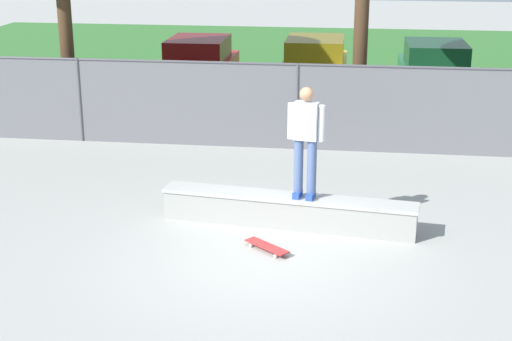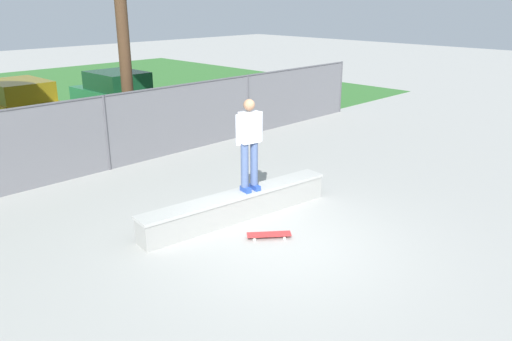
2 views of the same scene
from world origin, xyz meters
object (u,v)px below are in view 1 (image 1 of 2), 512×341
(concrete_ledge, at_px, (288,211))
(car_yellow, at_px, (314,67))
(car_red, at_px, (198,67))
(car_green, at_px, (435,73))
(skateboarder, at_px, (306,138))
(skateboard, at_px, (267,246))

(concrete_ledge, bearing_deg, car_yellow, 91.13)
(concrete_ledge, relative_size, car_red, 1.00)
(car_green, bearing_deg, car_yellow, 173.21)
(car_red, relative_size, car_green, 1.00)
(car_yellow, height_order, car_green, same)
(car_red, xyz_separation_m, car_green, (6.62, 0.06, 0.00))
(concrete_ledge, height_order, car_green, car_green)
(skateboarder, distance_m, car_green, 10.02)
(car_yellow, bearing_deg, car_red, -172.05)
(skateboarder, height_order, skateboard, skateboarder)
(skateboard, distance_m, car_green, 11.13)
(concrete_ledge, relative_size, skateboarder, 2.33)
(concrete_ledge, bearing_deg, skateboard, -101.66)
(skateboarder, relative_size, car_yellow, 0.43)
(skateboarder, relative_size, skateboard, 2.44)
(concrete_ledge, xyz_separation_m, car_red, (-3.49, 9.46, 0.57))
(skateboarder, relative_size, car_green, 0.43)
(skateboard, relative_size, car_yellow, 0.18)
(skateboard, relative_size, car_green, 0.18)
(concrete_ledge, xyz_separation_m, skateboarder, (0.27, -0.06, 1.27))
(concrete_ledge, relative_size, car_yellow, 1.00)
(skateboarder, xyz_separation_m, car_yellow, (-0.47, 9.98, -0.70))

